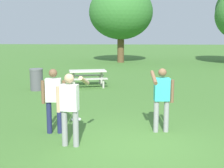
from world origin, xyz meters
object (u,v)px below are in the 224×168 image
object	(u,v)px
frisbee	(76,119)
tree_tall_left	(121,12)
person_thrower	(54,97)
person_bystander	(70,104)
trash_can_beside_table	(37,79)
person_catcher	(162,95)
picnic_table_near	(88,75)

from	to	relation	value
frisbee	tree_tall_left	distance (m)	18.00
person_thrower	person_bystander	world-z (taller)	same
frisbee	trash_can_beside_table	distance (m)	5.17
person_thrower	tree_tall_left	distance (m)	19.01
person_bystander	person_catcher	bearing A→B (deg)	27.60
person_bystander	picnic_table_near	xyz separation A→B (m)	(-0.72, 7.63, -0.40)
frisbee	person_catcher	bearing A→B (deg)	-21.77
picnic_table_near	tree_tall_left	size ratio (longest dim) A/B	0.31
frisbee	picnic_table_near	world-z (taller)	picnic_table_near
person_bystander	tree_tall_left	xyz separation A→B (m)	(0.40, 19.55, 3.22)
person_thrower	picnic_table_near	bearing A→B (deg)	91.19
trash_can_beside_table	tree_tall_left	xyz separation A→B (m)	(3.22, 13.03, 3.70)
person_catcher	picnic_table_near	size ratio (longest dim) A/B	0.82
trash_can_beside_table	person_bystander	bearing A→B (deg)	-66.57
person_catcher	tree_tall_left	distance (m)	18.80
person_catcher	trash_can_beside_table	world-z (taller)	person_catcher
person_thrower	trash_can_beside_table	world-z (taller)	person_thrower
tree_tall_left	frisbee	bearing A→B (deg)	-92.13
frisbee	tree_tall_left	xyz separation A→B (m)	(0.65, 17.49, 4.17)
person_catcher	trash_can_beside_table	bearing A→B (deg)	132.39
frisbee	picnic_table_near	size ratio (longest dim) A/B	0.15
frisbee	person_bystander	bearing A→B (deg)	-82.89
person_thrower	tree_tall_left	world-z (taller)	tree_tall_left
tree_tall_left	person_catcher	bearing A→B (deg)	-84.67
person_thrower	picnic_table_near	xyz separation A→B (m)	(-0.14, 6.78, -0.38)
frisbee	trash_can_beside_table	bearing A→B (deg)	119.91
person_thrower	trash_can_beside_table	xyz separation A→B (m)	(-2.25, 5.67, -0.46)
picnic_table_near	trash_can_beside_table	xyz separation A→B (m)	(-2.11, -1.11, -0.08)
person_bystander	tree_tall_left	world-z (taller)	tree_tall_left
person_thrower	tree_tall_left	size ratio (longest dim) A/B	0.25
person_catcher	picnic_table_near	world-z (taller)	person_catcher
trash_can_beside_table	picnic_table_near	bearing A→B (deg)	27.80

